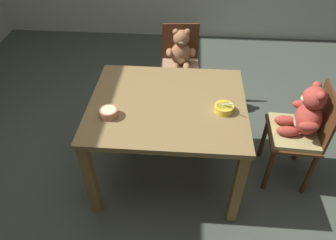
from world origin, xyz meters
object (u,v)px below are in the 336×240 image
(teddy_chair_near_right, at_px, (303,122))
(porridge_bowl_yellow_near_right, at_px, (224,108))
(dining_table, at_px, (167,114))
(teddy_chair_far_center, at_px, (181,59))
(porridge_bowl_terracotta_near_left, at_px, (109,113))

(teddy_chair_near_right, xyz_separation_m, porridge_bowl_yellow_near_right, (-0.60, -0.11, 0.18))
(dining_table, relative_size, teddy_chair_far_center, 1.29)
(teddy_chair_far_center, distance_m, porridge_bowl_yellow_near_right, 1.04)
(teddy_chair_far_center, height_order, porridge_bowl_terracotta_near_left, teddy_chair_far_center)
(teddy_chair_far_center, xyz_separation_m, porridge_bowl_yellow_near_right, (0.33, -0.96, 0.21))
(dining_table, xyz_separation_m, teddy_chair_near_right, (0.99, 0.04, -0.05))
(dining_table, height_order, teddy_chair_near_right, teddy_chair_near_right)
(porridge_bowl_yellow_near_right, bearing_deg, teddy_chair_near_right, 10.12)
(teddy_chair_near_right, relative_size, porridge_bowl_terracotta_near_left, 7.47)
(dining_table, distance_m, teddy_chair_far_center, 0.90)
(teddy_chair_near_right, distance_m, porridge_bowl_yellow_near_right, 0.64)
(porridge_bowl_terracotta_near_left, xyz_separation_m, porridge_bowl_yellow_near_right, (0.76, 0.11, -0.00))
(teddy_chair_far_center, bearing_deg, teddy_chair_near_right, 42.87)
(teddy_chair_near_right, height_order, porridge_bowl_terracotta_near_left, teddy_chair_near_right)
(dining_table, bearing_deg, porridge_bowl_terracotta_near_left, -155.74)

